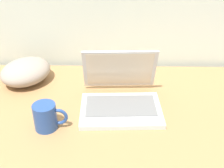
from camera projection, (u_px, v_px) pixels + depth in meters
name	position (u px, v px, depth m)	size (l,w,h in m)	color
desk	(103.00, 113.00, 1.14)	(1.60, 0.76, 0.03)	#A87A4C
laptop	(120.00, 95.00, 1.14)	(0.32, 0.30, 0.21)	silver
coffee_mug	(46.00, 116.00, 1.02)	(0.12, 0.08, 0.10)	#26478C
cushion	(26.00, 71.00, 1.30)	(0.23, 0.20, 0.10)	gray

